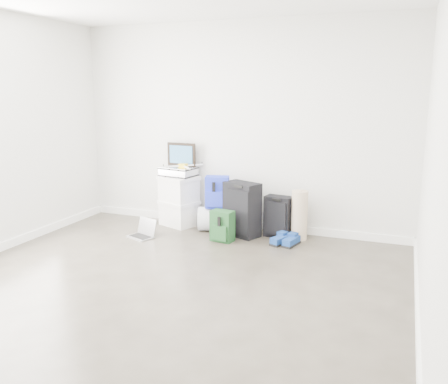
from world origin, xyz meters
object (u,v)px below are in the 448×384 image
at_px(duffel_bag, 218,219).
at_px(carry_on, 278,217).
at_px(large_suitcase, 242,209).
at_px(laptop, 143,232).
at_px(boxes_stack, 179,201).
at_px(briefcase, 178,172).

xyz_separation_m(duffel_bag, carry_on, (0.81, 0.02, 0.10)).
xyz_separation_m(large_suitcase, carry_on, (0.44, 0.13, -0.08)).
bearing_deg(carry_on, duffel_bag, -170.07).
bearing_deg(laptop, carry_on, 41.78).
height_order(large_suitcase, laptop, large_suitcase).
bearing_deg(laptop, boxes_stack, 94.63).
height_order(briefcase, laptop, briefcase).
distance_m(large_suitcase, carry_on, 0.47).
height_order(briefcase, large_suitcase, briefcase).
bearing_deg(laptop, large_suitcase, 43.66).
distance_m(boxes_stack, briefcase, 0.40).
distance_m(briefcase, carry_on, 1.49).
height_order(carry_on, laptop, carry_on).
distance_m(boxes_stack, laptop, 0.74).
xyz_separation_m(boxes_stack, briefcase, (0.00, 0.00, 0.40)).
distance_m(duffel_bag, carry_on, 0.82).
bearing_deg(duffel_bag, briefcase, 156.27).
distance_m(briefcase, duffel_bag, 0.84).
relative_size(briefcase, laptop, 1.15).
bearing_deg(laptop, briefcase, 94.63).
bearing_deg(duffel_bag, boxes_stack, 156.27).
distance_m(boxes_stack, duffel_bag, 0.63).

